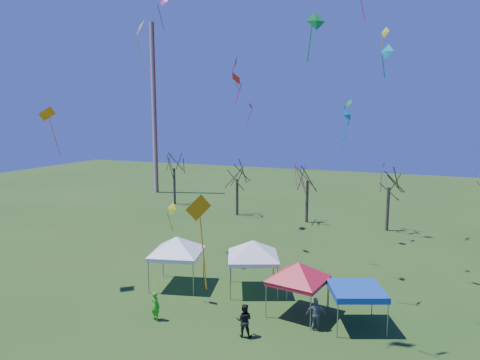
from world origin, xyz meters
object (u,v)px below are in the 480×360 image
object	(u,v)px
tree_0	(174,155)
tent_white_west	(177,240)
tent_blue	(357,291)
person_green	(156,306)
tent_red	(299,266)
tent_white_mid	(253,244)
tree_3	(390,172)
radio_mast	(154,110)
person_grey	(316,314)
person_dark	(244,320)
tree_1	(237,166)
tree_2	(308,165)

from	to	relation	value
tree_0	tent_white_west	size ratio (longest dim) A/B	1.90
tent_blue	person_green	bearing A→B (deg)	-161.32
tent_red	tent_white_mid	bearing A→B (deg)	148.10
tree_3	tent_blue	xyz separation A→B (m)	(-0.41, -21.72, -4.04)
tent_white_west	person_green	size ratio (longest dim) A/B	2.63
tent_white_west	tent_red	distance (m)	8.85
radio_mast	person_grey	distance (m)	47.18
person_dark	person_grey	bearing A→B (deg)	-160.70
radio_mast	tent_blue	xyz separation A→B (m)	(33.62, -31.68, -10.46)
tent_white_mid	tent_red	bearing A→B (deg)	-31.90
tree_3	person_green	size ratio (longest dim) A/B	4.69
person_green	person_dark	size ratio (longest dim) A/B	0.94
tent_blue	tree_1	bearing A→B (deg)	126.28
tent_white_west	tree_3	bearing A→B (deg)	58.55
tree_1	person_grey	xyz separation A→B (m)	(14.43, -23.65, -4.88)
person_grey	tent_white_mid	bearing A→B (deg)	-54.58
tree_1	tent_blue	size ratio (longest dim) A/B	2.05
person_dark	tent_red	bearing A→B (deg)	-131.72
person_dark	tent_blue	bearing A→B (deg)	-159.85
tent_red	tent_blue	distance (m)	3.47
radio_mast	tree_2	world-z (taller)	radio_mast
tree_2	person_dark	distance (m)	26.18
tent_white_mid	person_dark	size ratio (longest dim) A/B	2.34
tent_white_west	person_grey	bearing A→B (deg)	-14.09
tent_white_mid	person_dark	bearing A→B (deg)	-74.05
tent_white_mid	person_grey	distance (m)	6.71
tree_1	person_green	xyz separation A→B (m)	(5.68, -25.95, -4.95)
tree_1	tent_red	size ratio (longest dim) A/B	1.83
person_green	person_dark	world-z (taller)	person_dark
tree_3	tent_white_mid	bearing A→B (deg)	-111.03
person_green	tree_0	bearing A→B (deg)	-42.28
radio_mast	tent_red	size ratio (longest dim) A/B	6.07
person_grey	person_dark	xyz separation A→B (m)	(-3.38, -2.10, -0.02)
tree_1	person_dark	distance (m)	28.45
tree_0	tree_1	size ratio (longest dim) A/B	1.12
tent_white_west	radio_mast	bearing A→B (deg)	125.22
tree_0	tree_1	distance (m)	10.47
person_dark	radio_mast	bearing A→B (deg)	-63.70
tent_white_west	person_grey	world-z (taller)	tent_white_west
tree_1	tent_blue	distance (m)	27.95
tree_2	radio_mast	bearing A→B (deg)	159.43
tent_white_west	tent_blue	world-z (taller)	tent_white_west
tent_blue	tent_white_mid	bearing A→B (deg)	160.89
tree_0	tree_3	distance (m)	27.09
tree_1	tent_white_west	xyz separation A→B (m)	(4.26, -21.10, -2.54)
tree_1	tent_blue	xyz separation A→B (m)	(16.39, -22.33, -3.75)
tent_red	radio_mast	bearing A→B (deg)	133.84
radio_mast	tree_0	bearing A→B (deg)	-42.77
radio_mast	tree_0	xyz separation A→B (m)	(7.15, -6.62, -6.01)
person_grey	person_dark	distance (m)	3.98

